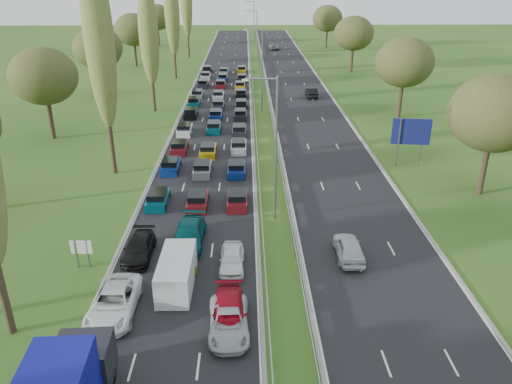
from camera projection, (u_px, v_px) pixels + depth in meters
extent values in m
plane|color=#28551A|center=(262.00, 109.00, 75.82)|extent=(260.00, 260.00, 0.00)
cube|color=black|center=(218.00, 105.00, 77.98)|extent=(10.50, 215.00, 0.04)
cube|color=black|center=(304.00, 105.00, 78.23)|extent=(10.50, 215.00, 0.04)
cube|color=gray|center=(254.00, 101.00, 77.86)|extent=(0.06, 215.00, 0.32)
cube|color=gray|center=(268.00, 101.00, 77.90)|extent=(0.06, 215.00, 0.32)
cylinder|color=gray|center=(276.00, 152.00, 39.57)|extent=(0.18, 0.18, 12.00)
cylinder|color=gray|center=(262.00, 71.00, 71.56)|extent=(0.18, 0.18, 12.00)
cylinder|color=gray|center=(257.00, 40.00, 103.55)|extent=(0.18, 0.18, 12.00)
cylinder|color=gray|center=(254.00, 24.00, 135.55)|extent=(0.18, 0.18, 12.00)
cylinder|color=#2D2116|center=(0.00, 279.00, 27.45)|extent=(0.44, 0.44, 7.20)
cylinder|color=#2D2116|center=(111.00, 136.00, 50.15)|extent=(0.44, 0.44, 7.92)
ellipsoid|color=#5B662B|center=(99.00, 36.00, 46.23)|extent=(2.80, 2.80, 17.60)
cylinder|color=#2D2116|center=(153.00, 89.00, 73.30)|extent=(0.44, 0.44, 6.48)
ellipsoid|color=#5B662B|center=(149.00, 33.00, 70.09)|extent=(2.80, 2.80, 14.40)
cylinder|color=#2D2116|center=(175.00, 60.00, 96.00)|extent=(0.44, 0.44, 7.20)
ellipsoid|color=#5B662B|center=(172.00, 11.00, 92.44)|extent=(2.80, 2.80, 16.00)
cylinder|color=#2D2116|center=(188.00, 41.00, 118.71)|extent=(0.44, 0.44, 7.92)
cylinder|color=#2D2116|center=(51.00, 119.00, 61.55)|extent=(0.56, 0.56, 4.84)
ellipsoid|color=#38471E|center=(43.00, 76.00, 59.41)|extent=(8.00, 8.00, 6.80)
cylinder|color=#2D2116|center=(102.00, 80.00, 83.49)|extent=(0.56, 0.56, 4.84)
ellipsoid|color=#38471E|center=(98.00, 48.00, 81.35)|extent=(8.00, 8.00, 6.80)
cylinder|color=#2D2116|center=(135.00, 55.00, 109.08)|extent=(0.56, 0.56, 4.84)
ellipsoid|color=#38471E|center=(133.00, 30.00, 106.94)|extent=(8.00, 8.00, 6.80)
cylinder|color=#2D2116|center=(159.00, 37.00, 138.33)|extent=(0.56, 0.56, 4.84)
ellipsoid|color=#38471E|center=(157.00, 17.00, 136.19)|extent=(8.00, 8.00, 6.80)
cylinder|color=#2D2116|center=(483.00, 169.00, 45.95)|extent=(0.56, 0.56, 4.84)
ellipsoid|color=#38471E|center=(495.00, 113.00, 43.81)|extent=(8.00, 8.00, 6.80)
cylinder|color=#2D2116|center=(400.00, 100.00, 70.63)|extent=(0.56, 0.56, 4.84)
ellipsoid|color=#38471E|center=(405.00, 62.00, 68.49)|extent=(8.00, 8.00, 6.80)
cylinder|color=#2D2116|center=(352.00, 60.00, 102.62)|extent=(0.56, 0.56, 4.84)
ellipsoid|color=#38471E|center=(354.00, 33.00, 100.48)|extent=(8.00, 8.00, 6.80)
cylinder|color=#2D2116|center=(326.00, 39.00, 134.61)|extent=(0.56, 0.56, 4.84)
ellipsoid|color=#38471E|center=(327.00, 18.00, 132.48)|extent=(8.00, 8.00, 6.80)
cube|color=#053F4C|center=(158.00, 200.00, 44.49)|extent=(1.75, 4.00, 0.80)
cube|color=navy|center=(171.00, 167.00, 52.05)|extent=(1.75, 4.00, 0.80)
cube|color=#590F14|center=(180.00, 148.00, 57.51)|extent=(1.75, 4.00, 0.80)
cube|color=silver|center=(185.00, 131.00, 63.88)|extent=(1.75, 4.00, 0.80)
cube|color=black|center=(191.00, 114.00, 71.29)|extent=(1.75, 4.00, 0.80)
cube|color=#053F4C|center=(194.00, 103.00, 77.29)|extent=(1.75, 4.00, 0.80)
cube|color=slate|center=(198.00, 95.00, 82.16)|extent=(1.75, 4.00, 0.80)
cube|color=black|center=(203.00, 85.00, 89.91)|extent=(1.75, 4.00, 0.80)
cube|color=#B2B7BC|center=(206.00, 77.00, 96.66)|extent=(1.75, 4.00, 0.80)
cube|color=black|center=(207.00, 70.00, 103.06)|extent=(1.75, 4.00, 0.80)
cube|color=#590F14|center=(198.00, 202.00, 44.20)|extent=(1.75, 4.00, 0.80)
cube|color=slate|center=(202.00, 170.00, 51.26)|extent=(1.75, 4.00, 0.80)
cube|color=#BF990C|center=(208.00, 152.00, 56.48)|extent=(1.75, 4.00, 0.80)
cube|color=#053F4C|center=(214.00, 128.00, 64.92)|extent=(1.75, 4.00, 0.80)
cube|color=navy|center=(216.00, 116.00, 70.50)|extent=(1.75, 4.00, 0.80)
cube|color=black|center=(218.00, 106.00, 75.74)|extent=(1.75, 4.00, 0.80)
cube|color=#B2B7BC|center=(218.00, 96.00, 81.50)|extent=(1.75, 4.00, 0.80)
cube|color=#590F14|center=(221.00, 85.00, 89.55)|extent=(1.75, 4.00, 0.80)
cube|color=navy|center=(223.00, 79.00, 95.03)|extent=(1.75, 4.00, 0.80)
cube|color=slate|center=(224.00, 72.00, 100.80)|extent=(1.75, 4.00, 0.80)
cube|color=#590F14|center=(237.00, 201.00, 44.41)|extent=(1.75, 4.00, 0.80)
cube|color=navy|center=(237.00, 170.00, 51.29)|extent=(1.75, 4.00, 0.80)
cube|color=#B2B7BC|center=(239.00, 147.00, 57.83)|extent=(1.75, 4.00, 0.80)
cube|color=black|center=(239.00, 132.00, 63.53)|extent=(1.75, 4.00, 0.80)
cube|color=black|center=(240.00, 115.00, 70.64)|extent=(1.75, 4.00, 0.80)
cube|color=black|center=(241.00, 106.00, 75.90)|extent=(1.75, 4.00, 0.80)
cube|color=black|center=(241.00, 95.00, 82.65)|extent=(1.75, 4.00, 0.80)
cube|color=#BF990C|center=(240.00, 87.00, 88.41)|extent=(1.75, 4.00, 0.80)
cube|color=black|center=(242.00, 79.00, 94.61)|extent=(1.75, 4.00, 0.80)
cube|color=#BF990C|center=(242.00, 70.00, 102.79)|extent=(1.75, 4.00, 0.80)
imported|color=white|center=(114.00, 302.00, 30.15)|extent=(2.65, 5.72, 1.59)
imported|color=black|center=(139.00, 248.00, 36.19)|extent=(2.00, 4.85, 1.40)
imported|color=#044545|center=(189.00, 234.00, 37.93)|extent=(2.43, 5.57, 1.59)
imported|color=#AAAB0B|center=(185.00, 256.00, 35.18)|extent=(1.86, 4.32, 1.45)
imported|color=#A7ADB1|center=(229.00, 321.00, 28.67)|extent=(2.45, 5.03, 1.38)
imported|color=#9F091B|center=(230.00, 313.00, 29.30)|extent=(2.22, 5.07, 1.45)
imported|color=white|center=(232.00, 259.00, 34.83)|extent=(1.73, 4.22, 1.44)
imported|color=silver|center=(349.00, 248.00, 36.10)|extent=(1.89, 4.60, 1.56)
imported|color=black|center=(311.00, 92.00, 82.49)|extent=(1.76, 4.73, 1.55)
imported|color=slate|center=(274.00, 46.00, 133.10)|extent=(2.79, 5.66, 1.55)
cube|color=black|center=(84.00, 361.00, 24.54)|extent=(2.65, 2.39, 2.20)
cylinder|color=black|center=(87.00, 377.00, 24.96)|extent=(2.28, 1.00, 1.00)
cube|color=silver|center=(177.00, 273.00, 32.54)|extent=(2.12, 5.30, 2.12)
cube|color=black|center=(181.00, 255.00, 34.71)|extent=(2.07, 0.85, 1.69)
cylinder|color=black|center=(167.00, 268.00, 34.37)|extent=(0.26, 0.72, 0.72)
cylinder|color=black|center=(188.00, 297.00, 31.31)|extent=(0.26, 0.72, 0.72)
cylinder|color=gray|center=(77.00, 254.00, 34.82)|extent=(0.16, 0.16, 2.10)
cylinder|color=gray|center=(88.00, 254.00, 34.84)|extent=(0.16, 0.16, 2.10)
cube|color=silver|center=(81.00, 247.00, 34.61)|extent=(1.50, 0.15, 1.00)
cylinder|color=gray|center=(399.00, 143.00, 52.52)|extent=(0.16, 0.16, 5.20)
cylinder|color=gray|center=(421.00, 143.00, 52.57)|extent=(0.16, 0.16, 5.20)
cube|color=navy|center=(411.00, 132.00, 52.06)|extent=(3.98, 0.61, 2.80)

